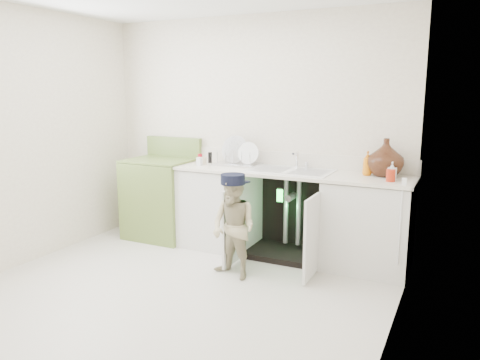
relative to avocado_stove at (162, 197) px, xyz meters
name	(u,v)px	position (x,y,z in m)	size (l,w,h in m)	color
ground	(181,289)	(1.02, -1.18, -0.48)	(3.50, 3.50, 0.00)	beige
room_shell	(177,147)	(1.02, -1.18, 0.77)	(6.00, 5.50, 1.26)	#EEE6CC
counter_run	(293,211)	(1.61, 0.03, 0.01)	(2.44, 1.02, 1.26)	white
avocado_stove	(162,197)	(0.00, 0.00, 0.00)	(0.74, 0.65, 1.15)	olive
repair_worker	(234,226)	(1.32, -0.74, 0.01)	(0.60, 0.66, 0.96)	tan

